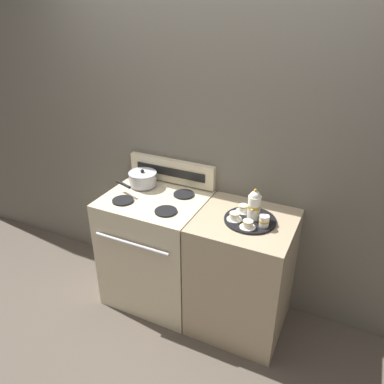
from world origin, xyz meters
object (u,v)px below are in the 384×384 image
(teacup_left, at_px, (243,208))
(teacup_right, at_px, (248,224))
(serving_tray, at_px, (250,220))
(teapot, at_px, (254,205))
(stove, at_px, (157,249))
(saucepan, at_px, (143,179))
(creamer_jug, at_px, (264,221))
(teacup_front, at_px, (234,216))

(teacup_left, relative_size, teacup_right, 1.00)
(serving_tray, distance_m, teapot, 0.11)
(teacup_left, bearing_deg, teacup_right, -63.12)
(stove, height_order, teacup_left, teacup_left)
(saucepan, bearing_deg, creamer_jug, -9.92)
(saucepan, distance_m, teacup_right, 0.95)
(saucepan, xyz_separation_m, serving_tray, (0.90, -0.14, -0.06))
(serving_tray, xyz_separation_m, teapot, (0.01, 0.02, 0.11))
(creamer_jug, bearing_deg, saucepan, 170.08)
(saucepan, distance_m, teacup_front, 0.83)
(saucepan, distance_m, creamer_jug, 1.02)
(stove, bearing_deg, creamer_jug, -2.91)
(teacup_front, bearing_deg, teacup_right, -26.91)
(stove, xyz_separation_m, teacup_right, (0.74, -0.10, 0.49))
(teacup_front, bearing_deg, teacup_left, 81.54)
(teacup_left, xyz_separation_m, teacup_front, (-0.02, -0.12, 0.00))
(teapot, bearing_deg, teacup_right, -89.10)
(stove, relative_size, teacup_right, 9.15)
(stove, relative_size, teacup_left, 9.15)
(stove, relative_size, saucepan, 2.93)
(stove, distance_m, creamer_jug, 0.97)
(teacup_left, height_order, creamer_jug, creamer_jug)
(stove, xyz_separation_m, serving_tray, (0.72, -0.00, 0.46))
(stove, height_order, teacup_front, teacup_front)
(serving_tray, bearing_deg, saucepan, 171.39)
(serving_tray, height_order, teacup_left, teacup_left)
(teacup_right, bearing_deg, teapot, 90.90)
(teapot, distance_m, teacup_left, 0.13)
(teacup_left, distance_m, teacup_front, 0.12)
(stove, distance_m, teapot, 0.93)
(teacup_left, bearing_deg, creamer_jug, -32.86)
(teacup_right, bearing_deg, teacup_left, 116.88)
(saucepan, height_order, serving_tray, saucepan)
(teacup_left, bearing_deg, serving_tray, -45.49)
(teacup_right, relative_size, teacup_front, 1.00)
(teapot, bearing_deg, stove, -178.62)
(stove, height_order, serving_tray, serving_tray)
(saucepan, distance_m, serving_tray, 0.91)
(teapot, distance_m, teacup_right, 0.14)
(saucepan, bearing_deg, stove, -37.16)
(creamer_jug, bearing_deg, teacup_front, -177.53)
(saucepan, height_order, teacup_right, saucepan)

